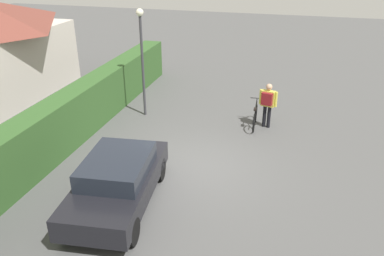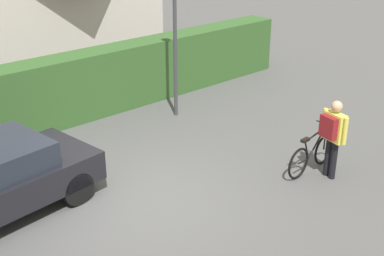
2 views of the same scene
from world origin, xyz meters
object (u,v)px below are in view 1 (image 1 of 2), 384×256
person_rider (268,101)px  street_lamp (142,49)px  parked_car_near (118,180)px  bicycle (255,117)px

person_rider → street_lamp: 5.12m
parked_car_near → bicycle: 6.54m
bicycle → street_lamp: street_lamp is taller
person_rider → street_lamp: bearing=91.3°
bicycle → person_rider: (0.05, -0.41, 0.66)m
bicycle → parked_car_near: bearing=154.2°
parked_car_near → street_lamp: size_ratio=1.01×
street_lamp → parked_car_near: bearing=-164.8°
person_rider → street_lamp: (-0.11, 4.84, 1.66)m
person_rider → bicycle: bearing=96.3°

